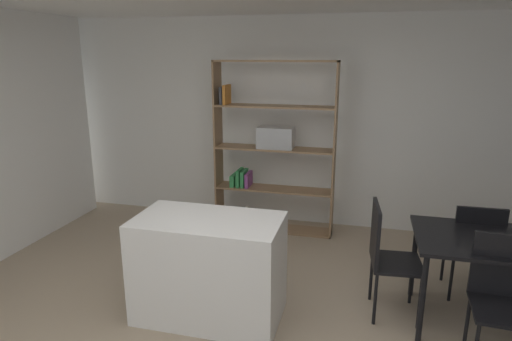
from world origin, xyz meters
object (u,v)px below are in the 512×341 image
object	(u,v)px
dining_table	(488,248)
dining_chair_island_side	(385,251)
open_bookshelf	(269,150)
dining_chair_far	(474,243)
kitchen_island	(209,268)
dining_chair_near	(502,291)

from	to	relation	value
dining_table	dining_chair_island_side	size ratio (longest dim) A/B	1.14
open_bookshelf	dining_chair_far	size ratio (longest dim) A/B	2.31
dining_chair_far	kitchen_island	bearing A→B (deg)	19.37
open_bookshelf	dining_chair_far	world-z (taller)	open_bookshelf
open_bookshelf	dining_table	xyz separation A→B (m)	(2.16, -1.61, -0.35)
kitchen_island	dining_chair_island_side	bearing A→B (deg)	15.61
dining_chair_far	dining_chair_island_side	bearing A→B (deg)	27.98
kitchen_island	dining_table	xyz separation A→B (m)	(2.22, 0.41, 0.25)
dining_chair_near	open_bookshelf	bearing A→B (deg)	140.23
dining_table	dining_chair_near	bearing A→B (deg)	-89.17
open_bookshelf	dining_chair_near	world-z (taller)	open_bookshelf
open_bookshelf	dining_chair_island_side	distance (m)	2.17
dining_table	dining_chair_near	distance (m)	0.45
kitchen_island	dining_chair_near	distance (m)	2.23
open_bookshelf	dining_table	size ratio (longest dim) A/B	1.89
kitchen_island	dining_chair_far	xyz separation A→B (m)	(2.22, 0.84, 0.11)
kitchen_island	dining_chair_far	size ratio (longest dim) A/B	1.32
dining_chair_near	dining_table	bearing A→B (deg)	94.36
open_bookshelf	kitchen_island	bearing A→B (deg)	-91.81
open_bookshelf	dining_chair_near	distance (m)	3.01
kitchen_island	dining_chair_near	world-z (taller)	dining_chair_near
kitchen_island	open_bookshelf	xyz separation A→B (m)	(0.06, 2.02, 0.60)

